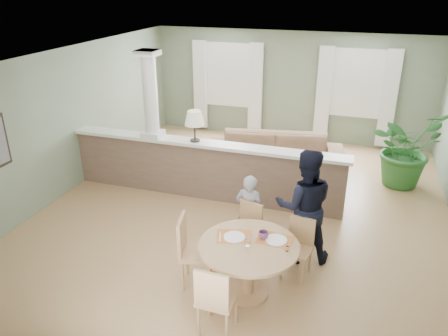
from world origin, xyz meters
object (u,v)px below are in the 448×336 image
(houseplant, at_px, (406,148))
(chair_side, at_px, (192,248))
(sofa, at_px, (274,156))
(man_person, at_px, (304,206))
(child_person, at_px, (249,212))
(dining_table, at_px, (249,255))
(chair_far_boy, at_px, (247,228))
(chair_near, at_px, (215,298))
(chair_far_man, at_px, (299,245))

(houseplant, height_order, chair_side, houseplant)
(sofa, distance_m, houseplant, 2.60)
(sofa, distance_m, man_person, 3.02)
(child_person, bearing_deg, dining_table, 109.90)
(dining_table, xyz_separation_m, man_person, (0.52, 1.05, 0.25))
(sofa, relative_size, chair_far_boy, 3.34)
(chair_far_boy, bearing_deg, chair_side, -106.26)
(houseplant, relative_size, chair_far_boy, 1.80)
(dining_table, bearing_deg, chair_near, -102.84)
(dining_table, height_order, chair_far_man, dining_table)
(man_person, bearing_deg, chair_far_man, 77.84)
(chair_far_boy, bearing_deg, houseplant, 72.09)
(chair_near, height_order, man_person, man_person)
(sofa, bearing_deg, child_person, -95.92)
(dining_table, height_order, child_person, child_person)
(chair_side, bearing_deg, chair_far_boy, -44.81)
(dining_table, distance_m, chair_far_man, 0.86)
(chair_far_man, relative_size, chair_near, 0.90)
(chair_far_boy, xyz_separation_m, chair_far_man, (0.78, -0.18, -0.01))
(chair_far_boy, relative_size, man_person, 0.50)
(child_person, relative_size, man_person, 0.70)
(sofa, relative_size, chair_near, 3.03)
(chair_far_man, distance_m, child_person, 0.94)
(sofa, bearing_deg, chair_side, -104.43)
(child_person, bearing_deg, chair_near, 98.29)
(houseplant, bearing_deg, dining_table, -115.93)
(chair_side, bearing_deg, child_person, -36.60)
(chair_side, bearing_deg, man_person, -63.29)
(chair_near, relative_size, man_person, 0.55)
(sofa, height_order, child_person, child_person)
(chair_far_boy, relative_size, chair_far_man, 1.02)
(sofa, relative_size, houseplant, 1.85)
(chair_far_man, bearing_deg, chair_near, -107.02)
(chair_side, bearing_deg, chair_far_man, -75.72)
(chair_far_man, bearing_deg, houseplant, 76.40)
(chair_far_boy, distance_m, man_person, 0.89)
(chair_side, distance_m, man_person, 1.71)
(chair_near, bearing_deg, chair_far_man, -115.20)
(houseplant, distance_m, chair_near, 5.50)
(chair_far_man, height_order, chair_near, chair_near)
(chair_far_boy, height_order, chair_near, chair_near)
(sofa, relative_size, dining_table, 2.24)
(sofa, distance_m, chair_far_man, 3.37)
(chair_far_boy, relative_size, child_person, 0.71)
(sofa, bearing_deg, dining_table, -92.85)
(houseplant, height_order, chair_far_man, houseplant)
(sofa, height_order, chair_far_man, chair_far_man)
(dining_table, height_order, man_person, man_person)
(sofa, xyz_separation_m, child_person, (0.20, -2.77, 0.19))
(houseplant, distance_m, child_person, 3.92)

